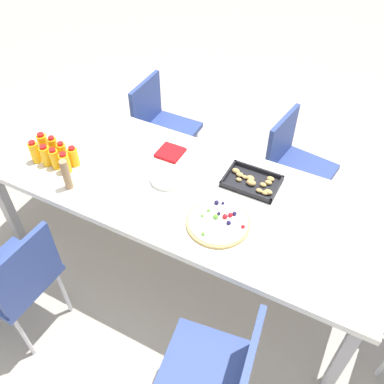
% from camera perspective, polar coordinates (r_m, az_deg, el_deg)
% --- Properties ---
extents(ground_plane, '(12.00, 12.00, 0.00)m').
position_cam_1_polar(ground_plane, '(2.94, -1.74, -9.37)').
color(ground_plane, '#B2A899').
extents(party_table, '(2.41, 0.87, 0.74)m').
position_cam_1_polar(party_table, '(2.42, -2.09, 0.11)').
color(party_table, silver).
rests_on(party_table, ground_plane).
extents(chair_far_right, '(0.45, 0.45, 0.83)m').
position_cam_1_polar(chair_far_right, '(2.96, 13.72, 3.96)').
color(chair_far_right, '#33478C').
rests_on(chair_far_right, ground_plane).
extents(chair_near_left, '(0.42, 0.42, 0.83)m').
position_cam_1_polar(chair_near_left, '(2.44, -22.67, -10.76)').
color(chair_near_left, '#33478C').
rests_on(chair_near_left, ground_plane).
extents(chair_far_left, '(0.40, 0.40, 0.83)m').
position_cam_1_polar(chair_far_left, '(3.25, -4.34, 9.33)').
color(chair_far_left, '#33478C').
rests_on(chair_far_left, ground_plane).
extents(chair_near_right, '(0.45, 0.45, 0.83)m').
position_cam_1_polar(chair_near_right, '(2.03, 3.88, -23.27)').
color(chair_near_right, '#33478C').
rests_on(chair_near_right, ground_plane).
extents(juice_bottle_0, '(0.06, 0.06, 0.15)m').
position_cam_1_polar(juice_bottle_0, '(2.65, -20.71, 5.14)').
color(juice_bottle_0, '#F9AE14').
rests_on(juice_bottle_0, party_table).
extents(juice_bottle_1, '(0.06, 0.06, 0.14)m').
position_cam_1_polar(juice_bottle_1, '(2.61, -19.37, 4.72)').
color(juice_bottle_1, '#FAAE14').
rests_on(juice_bottle_1, party_table).
extents(juice_bottle_2, '(0.06, 0.06, 0.14)m').
position_cam_1_polar(juice_bottle_2, '(2.57, -18.26, 4.34)').
color(juice_bottle_2, '#F9AE14').
rests_on(juice_bottle_2, party_table).
extents(juice_bottle_3, '(0.06, 0.06, 0.14)m').
position_cam_1_polar(juice_bottle_3, '(2.52, -16.98, 3.83)').
color(juice_bottle_3, '#FAAC14').
rests_on(juice_bottle_3, party_table).
extents(juice_bottle_4, '(0.06, 0.06, 0.15)m').
position_cam_1_polar(juice_bottle_4, '(2.69, -19.68, 6.20)').
color(juice_bottle_4, '#F9AD14').
rests_on(juice_bottle_4, party_table).
extents(juice_bottle_5, '(0.05, 0.05, 0.15)m').
position_cam_1_polar(juice_bottle_5, '(2.65, -18.39, 5.81)').
color(juice_bottle_5, '#FAAC14').
rests_on(juice_bottle_5, party_table).
extents(juice_bottle_6, '(0.05, 0.05, 0.14)m').
position_cam_1_polar(juice_bottle_6, '(2.60, -17.28, 5.22)').
color(juice_bottle_6, '#F9AD14').
rests_on(juice_bottle_6, party_table).
extents(juice_bottle_7, '(0.06, 0.06, 0.13)m').
position_cam_1_polar(juice_bottle_7, '(2.56, -15.89, 4.70)').
color(juice_bottle_7, '#FAAD14').
rests_on(juice_bottle_7, party_table).
extents(fruit_pizza, '(0.33, 0.33, 0.05)m').
position_cam_1_polar(fruit_pizza, '(2.16, 3.63, -4.16)').
color(fruit_pizza, tan).
rests_on(fruit_pizza, party_table).
extents(snack_tray, '(0.31, 0.22, 0.04)m').
position_cam_1_polar(snack_tray, '(2.39, 8.29, 1.38)').
color(snack_tray, black).
rests_on(snack_tray, party_table).
extents(plate_stack, '(0.19, 0.19, 0.02)m').
position_cam_1_polar(plate_stack, '(2.39, -3.43, 1.90)').
color(plate_stack, silver).
rests_on(plate_stack, party_table).
extents(napkin_stack, '(0.15, 0.15, 0.02)m').
position_cam_1_polar(napkin_stack, '(2.57, -2.99, 5.42)').
color(napkin_stack, red).
rests_on(napkin_stack, party_table).
extents(cardboard_tube, '(0.04, 0.04, 0.19)m').
position_cam_1_polar(cardboard_tube, '(2.39, -16.84, 2.29)').
color(cardboard_tube, '#9E7A56').
rests_on(cardboard_tube, party_table).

